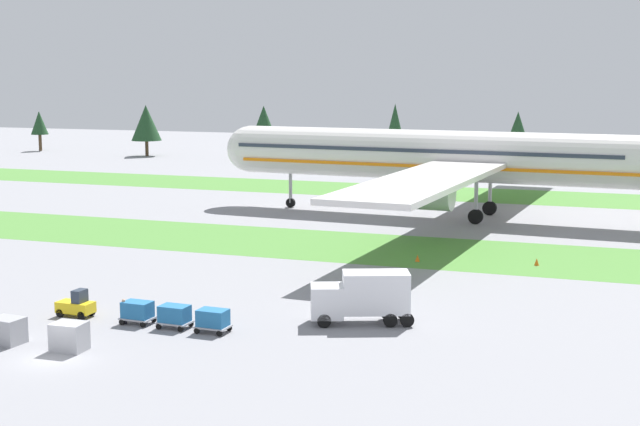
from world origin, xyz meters
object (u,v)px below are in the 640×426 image
cargo_dolly_lead (138,311)px  ground_crew_marshaller (124,310)px  cargo_dolly_second (175,315)px  taxiway_marker_0 (537,262)px  cargo_dolly_third (213,319)px  uld_container_2 (7,331)px  uld_container_3 (69,337)px  taxiway_marker_1 (417,258)px  catering_truck (363,296)px  airliner (467,156)px  baggage_tug (76,305)px

cargo_dolly_lead → ground_crew_marshaller: 0.92m
cargo_dolly_second → taxiway_marker_0: 35.50m
taxiway_marker_0 → cargo_dolly_third: bearing=-121.7°
uld_container_2 → uld_container_3: bearing=0.3°
cargo_dolly_lead → taxiway_marker_0: (23.67, 28.68, -0.59)m
taxiway_marker_1 → uld_container_3: bearing=-112.7°
ground_crew_marshaller → uld_container_3: (0.06, -6.39, -0.06)m
cargo_dolly_lead → uld_container_2: (-5.41, -6.75, -0.09)m
cargo_dolly_third → taxiway_marker_1: (7.42, 27.01, -0.61)m
catering_truck → cargo_dolly_third: bearing=100.8°
taxiway_marker_0 → cargo_dolly_second: bearing=-125.8°
cargo_dolly_third → ground_crew_marshaller: 6.66m
cargo_dolly_second → cargo_dolly_lead: bearing=90.0°
cargo_dolly_second → uld_container_3: size_ratio=1.13×
cargo_dolly_second → catering_truck: (11.58, 5.31, 1.03)m
airliner → baggage_tug: 56.44m
cargo_dolly_lead → cargo_dolly_third: (5.80, -0.20, 0.00)m
airliner → cargo_dolly_lead: airliner is taller
taxiway_marker_1 → baggage_tug: bearing=-124.4°
cargo_dolly_second → cargo_dolly_third: same height
cargo_dolly_second → cargo_dolly_third: size_ratio=1.00×
airliner → cargo_dolly_third: bearing=176.3°
taxiway_marker_0 → taxiway_marker_1: 10.62m
uld_container_2 → taxiway_marker_0: 45.85m
catering_truck → airliner: bearing=-19.0°
cargo_dolly_third → taxiway_marker_0: size_ratio=3.45×
uld_container_2 → taxiway_marker_0: uld_container_2 is taller
uld_container_3 → taxiway_marker_0: uld_container_3 is taller
taxiway_marker_0 → catering_truck: bearing=-111.4°
baggage_tug → catering_truck: size_ratio=0.36×
baggage_tug → ground_crew_marshaller: (4.16, -0.52, 0.13)m
uld_container_2 → taxiway_marker_1: bearing=61.0°
catering_truck → taxiway_marker_1: size_ratio=11.69×
cargo_dolly_lead → taxiway_marker_1: size_ratio=3.59×
uld_container_3 → cargo_dolly_second: bearing=60.9°
cargo_dolly_lead → uld_container_3: bearing=175.2°
uld_container_3 → catering_truck: bearing=38.0°
cargo_dolly_second → uld_container_3: uld_container_3 is taller
cargo_dolly_second → airliner: bearing=-8.4°
baggage_tug → uld_container_2: 6.94m
cargo_dolly_second → ground_crew_marshaller: size_ratio=1.29×
uld_container_3 → airliner: bearing=77.3°
cargo_dolly_lead → uld_container_2: 8.65m
cargo_dolly_third → taxiway_marker_1: 28.02m
taxiway_marker_1 → cargo_dolly_lead: bearing=-116.2°
cargo_dolly_lead → cargo_dolly_second: 2.90m
baggage_tug → cargo_dolly_lead: baggage_tug is taller
airliner → ground_crew_marshaller: size_ratio=44.67×
taxiway_marker_1 → ground_crew_marshaller: bearing=-117.4°
cargo_dolly_second → catering_truck: catering_truck is taller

